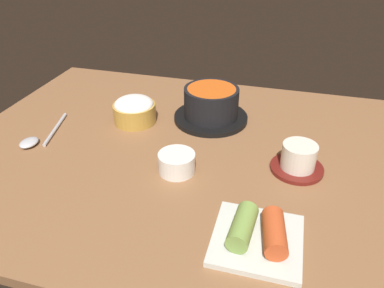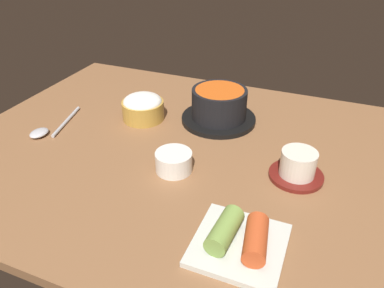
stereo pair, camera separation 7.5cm
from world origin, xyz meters
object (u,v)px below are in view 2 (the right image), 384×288
rice_bowl (143,107)px  spoon (47,129)px  tea_cup_with_saucer (298,166)px  stone_pot (219,106)px  banchan_cup_center (174,161)px  kimchi_plate (240,240)px

rice_bowl → spoon: bearing=-141.0°
rice_bowl → tea_cup_with_saucer: rice_bowl is taller
stone_pot → banchan_cup_center: 22.64cm
banchan_cup_center → kimchi_plate: 22.57cm
tea_cup_with_saucer → kimchi_plate: size_ratio=0.76×
rice_bowl → banchan_cup_center: rice_bowl is taller
stone_pot → banchan_cup_center: bearing=-94.1°
stone_pot → tea_cup_with_saucer: size_ratio=1.73×
rice_bowl → spoon: (-17.46, -14.13, -2.58)cm
stone_pot → tea_cup_with_saucer: 26.34cm
kimchi_plate → stone_pot: bearing=113.1°
stone_pot → rice_bowl: (-17.43, -5.79, -0.72)cm
spoon → tea_cup_with_saucer: bearing=4.1°
banchan_cup_center → kimchi_plate: size_ratio=0.53×
kimchi_plate → spoon: size_ratio=0.83×
tea_cup_with_saucer → spoon: tea_cup_with_saucer is taller
rice_bowl → kimchi_plate: size_ratio=0.75×
banchan_cup_center → rice_bowl: bearing=133.4°
stone_pot → spoon: bearing=-150.3°
banchan_cup_center → kimchi_plate: bearing=-39.7°
tea_cup_with_saucer → spoon: (-55.87, -4.04, -1.97)cm
kimchi_plate → spoon: 53.44cm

